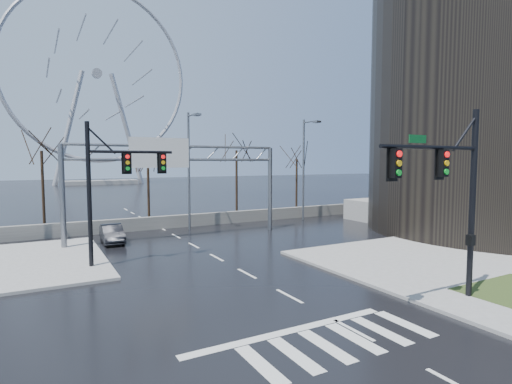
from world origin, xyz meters
TOP-DOWN VIEW (x-y plane):
  - ground at (0.00, 0.00)m, footprint 260.00×260.00m
  - sidewalk_right_ext at (10.00, 2.00)m, footprint 12.00×10.00m
  - sidewalk_far at (-11.00, 12.00)m, footprint 10.00×12.00m
  - tower_podium at (29.00, 8.00)m, footprint 22.00×18.00m
  - barrier_wall at (0.00, 20.00)m, footprint 52.00×0.50m
  - signal_mast_near at (5.14, -4.04)m, footprint 5.52×0.41m
  - signal_mast_far at (-5.87, 8.96)m, footprint 4.72×0.41m
  - sign_gantry at (-0.38, 14.96)m, footprint 16.36×0.40m
  - streetlight_mid at (2.00, 18.16)m, footprint 0.50×2.55m
  - streetlight_right at (14.00, 18.16)m, footprint 0.50×2.55m
  - tree_left at (-9.00, 23.50)m, footprint 3.75×3.75m
  - tree_center at (0.00, 24.50)m, footprint 3.25×3.25m
  - tree_right at (9.00, 23.50)m, footprint 3.90×3.90m
  - tree_far_right at (17.00, 24.00)m, footprint 3.40×3.40m
  - ferris_wheel at (5.00, 95.00)m, footprint 45.00×6.00m
  - car at (-4.81, 15.83)m, footprint 1.51×4.02m

SIDE VIEW (x-z plane):
  - ground at x=0.00m, z-range 0.00..0.00m
  - sidewalk_right_ext at x=10.00m, z-range 0.00..0.15m
  - sidewalk_far at x=-11.00m, z-range 0.00..0.15m
  - barrier_wall at x=0.00m, z-range 0.00..1.10m
  - car at x=-4.81m, z-range 0.00..1.31m
  - tower_podium at x=29.00m, z-range 0.00..2.00m
  - signal_mast_far at x=-5.87m, z-range 0.83..8.83m
  - signal_mast_near at x=5.14m, z-range 0.87..8.87m
  - tree_center at x=0.00m, z-range 1.92..8.42m
  - sign_gantry at x=-0.38m, z-range 1.38..8.98m
  - tree_far_right at x=17.00m, z-range 2.01..8.81m
  - streetlight_mid at x=2.00m, z-range 0.89..10.89m
  - streetlight_right at x=14.00m, z-range 0.89..10.89m
  - tree_left at x=-9.00m, z-range 2.23..9.73m
  - tree_right at x=9.00m, z-range 2.32..10.12m
  - ferris_wheel at x=5.00m, z-range 0.68..51.59m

